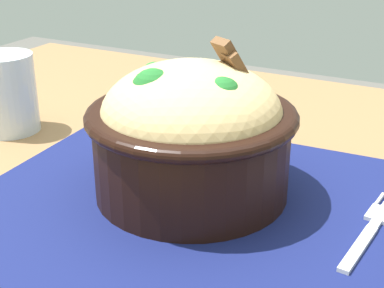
{
  "coord_description": "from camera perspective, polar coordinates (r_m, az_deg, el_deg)",
  "views": [
    {
      "loc": [
        0.21,
        -0.41,
        1.02
      ],
      "look_at": [
        0.0,
        -0.0,
        0.82
      ],
      "focal_mm": 52.8,
      "sensor_mm": 36.0,
      "label": 1
    }
  ],
  "objects": [
    {
      "name": "bowl",
      "position": [
        0.49,
        -0.02,
        1.08
      ],
      "size": [
        0.22,
        0.22,
        0.14
      ],
      "color": "black",
      "rests_on": "placemat"
    },
    {
      "name": "fork",
      "position": [
        0.49,
        17.85,
        -7.93
      ],
      "size": [
        0.03,
        0.13,
        0.0
      ],
      "color": "silver",
      "rests_on": "placemat"
    },
    {
      "name": "placemat",
      "position": [
        0.5,
        2.93,
        -6.69
      ],
      "size": [
        0.45,
        0.35,
        0.0
      ],
      "primitive_type": "cube",
      "rotation": [
        0.0,
        0.0,
        0.04
      ],
      "color": "#11194C",
      "rests_on": "table"
    },
    {
      "name": "table",
      "position": [
        0.56,
        -0.04,
        -11.93
      ],
      "size": [
        1.03,
        0.81,
        0.77
      ],
      "color": "olive",
      "rests_on": "ground_plane"
    },
    {
      "name": "drinking_glass",
      "position": [
        0.69,
        -18.13,
        4.42
      ],
      "size": [
        0.07,
        0.07,
        0.09
      ],
      "color": "silver",
      "rests_on": "table"
    }
  ]
}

